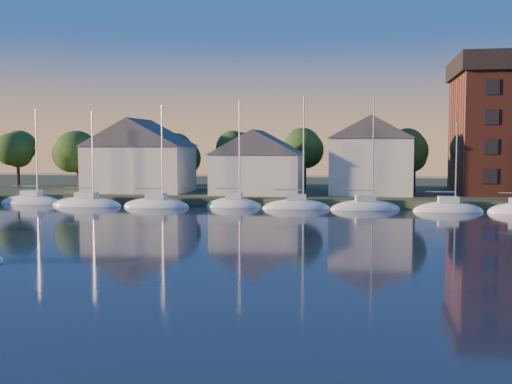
# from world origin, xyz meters

# --- Properties ---
(ground) EXTENTS (260.00, 260.00, 0.00)m
(ground) POSITION_xyz_m (0.00, 0.00, 0.00)
(ground) COLOR black
(ground) RESTS_ON ground
(shoreline_land) EXTENTS (160.00, 50.00, 2.00)m
(shoreline_land) POSITION_xyz_m (0.00, 75.00, 0.00)
(shoreline_land) COLOR #303820
(shoreline_land) RESTS_ON ground
(wooden_dock) EXTENTS (120.00, 3.00, 1.00)m
(wooden_dock) POSITION_xyz_m (0.00, 52.00, 0.00)
(wooden_dock) COLOR brown
(wooden_dock) RESTS_ON ground
(clubhouse_west) EXTENTS (13.65, 9.45, 9.64)m
(clubhouse_west) POSITION_xyz_m (-22.00, 58.00, 5.93)
(clubhouse_west) COLOR silver
(clubhouse_west) RESTS_ON shoreline_land
(clubhouse_centre) EXTENTS (11.55, 8.40, 8.08)m
(clubhouse_centre) POSITION_xyz_m (-6.00, 57.00, 5.13)
(clubhouse_centre) COLOR silver
(clubhouse_centre) RESTS_ON shoreline_land
(clubhouse_east) EXTENTS (10.50, 8.40, 9.80)m
(clubhouse_east) POSITION_xyz_m (8.00, 59.00, 6.00)
(clubhouse_east) COLOR silver
(clubhouse_east) RESTS_ON shoreline_land
(tree_line) EXTENTS (93.40, 5.40, 8.90)m
(tree_line) POSITION_xyz_m (2.00, 63.00, 7.18)
(tree_line) COLOR #3C251B
(tree_line) RESTS_ON shoreline_land
(moored_fleet) EXTENTS (71.50, 2.40, 12.05)m
(moored_fleet) POSITION_xyz_m (-8.00, 49.00, 0.10)
(moored_fleet) COLOR white
(moored_fleet) RESTS_ON ground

